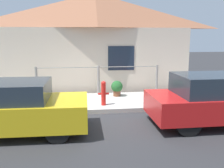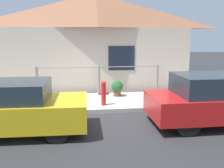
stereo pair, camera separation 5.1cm
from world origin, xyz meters
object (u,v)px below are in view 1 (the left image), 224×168
object	(u,v)px
car_left	(13,108)
car_right	(218,99)
fire_hydrant	(104,93)
potted_plant_near_hydrant	(117,88)

from	to	relation	value
car_left	car_right	bearing A→B (deg)	1.16
car_left	fire_hydrant	bearing A→B (deg)	37.94
car_left	fire_hydrant	distance (m)	3.06
car_left	car_right	size ratio (longest dim) A/B	0.95
car_right	potted_plant_near_hydrant	distance (m)	3.88
fire_hydrant	potted_plant_near_hydrant	size ratio (longest dim) A/B	1.38
car_right	fire_hydrant	size ratio (longest dim) A/B	4.69
car_right	potted_plant_near_hydrant	xyz separation A→B (m)	(-2.37, 3.07, -0.23)
car_right	fire_hydrant	xyz separation A→B (m)	(-3.01, 1.83, -0.13)
car_left	car_right	distance (m)	5.46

